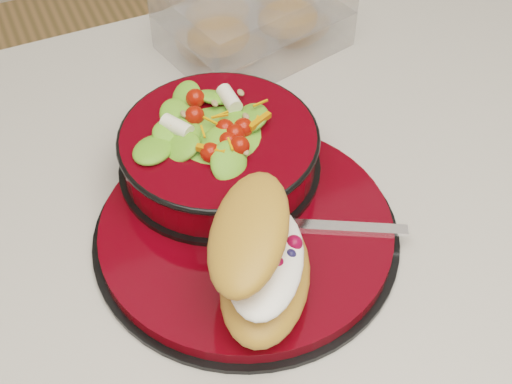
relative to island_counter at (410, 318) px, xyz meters
name	(u,v)px	position (x,y,z in m)	size (l,w,h in m)	color
island_counter	(410,318)	(0.00, 0.00, 0.00)	(1.24, 0.74, 0.90)	white
dinner_plate	(247,231)	(-0.32, -0.06, 0.46)	(0.32, 0.32, 0.02)	black
salad_bowl	(219,145)	(-0.31, 0.03, 0.50)	(0.22, 0.22, 0.09)	black
croissant	(263,258)	(-0.34, -0.14, 0.51)	(0.15, 0.18, 0.09)	#BF7D3A
fork	(315,226)	(-0.26, -0.09, 0.47)	(0.16, 0.10, 0.00)	silver
pastry_box	(254,17)	(-0.18, 0.24, 0.49)	(0.25, 0.21, 0.09)	white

